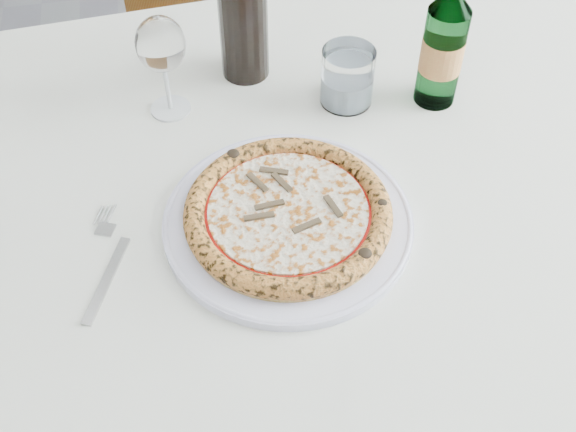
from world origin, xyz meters
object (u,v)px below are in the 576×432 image
Objects in this scene: chair_far at (216,10)px; wine_glass at (161,47)px; plate at (288,222)px; pizza at (288,213)px; wine_bottle at (242,0)px; dining_table at (276,210)px; beer_bottle at (443,46)px; tumbler at (347,80)px.

chair_far is 0.71m from wine_glass.
plate is 0.02m from pizza.
plate is at bearing -89.04° from wine_bottle.
wine_glass is at bearing 128.69° from dining_table.
dining_table is at bearing 90.00° from plate.
plate is 2.03× the size of wine_glass.
beer_bottle is at bearing -23.56° from wine_bottle.
chair_far is 3.73× the size of beer_bottle.
plate is at bearing -90.00° from dining_table.
tumbler is (0.14, 0.24, 0.03)m from plate.
tumbler is at bearing 171.05° from beer_bottle.
pizza is (-0.00, -0.10, 0.11)m from dining_table.
wine_bottle is (-0.01, 0.34, 0.12)m from plate.
chair_far is 10.08× the size of tumbler.
dining_table is at bearing -88.64° from wine_bottle.
chair_far is 2.97× the size of wine_bottle.
wine_glass reaches higher than pizza.
dining_table is 10.12× the size of wine_glass.
pizza is 0.28m from tumbler.
plate reaches higher than dining_table.
wine_bottle reaches higher than chair_far.
tumbler is at bearing -5.93° from wine_glass.
wine_bottle is at bearing 91.36° from dining_table.
wine_bottle is (-0.01, 0.24, 0.21)m from dining_table.
wine_glass is at bearing 173.05° from beer_bottle.
chair_far is 2.78× the size of plate.
tumbler is at bearing 60.04° from plate.
wine_glass is at bearing 116.74° from plate.
dining_table is 0.35m from beer_bottle.
wine_glass is 0.42m from beer_bottle.
pizza is at bearing -89.63° from chair_far.
plate is 0.36m from beer_bottle.
wine_bottle is (-0.14, 0.10, 0.09)m from tumbler.
chair_far is 5.64× the size of wine_glass.
pizza is at bearing -163.78° from plate.
tumbler is 0.29× the size of wine_bottle.
tumbler is 0.15m from beer_bottle.
tumbler reaches higher than plate.
pizza is 1.11× the size of beer_bottle.
wine_bottle is at bearing 156.44° from beer_bottle.
pizza is 0.36m from wine_bottle.
pizza is 0.32m from wine_glass.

